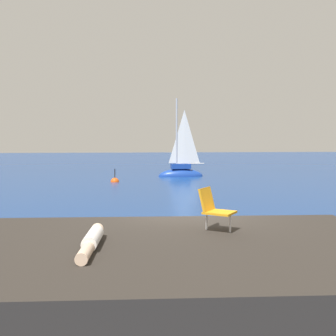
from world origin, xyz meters
TOP-DOWN VIEW (x-y plane):
  - ground_plane at (0.00, 0.00)m, footprint 160.00×160.00m
  - shore_ledge at (-0.69, -3.01)m, footprint 7.87×5.20m
  - boulder_seaward at (-3.89, -0.44)m, footprint 1.64×1.38m
  - boulder_inland at (-0.10, -0.14)m, footprint 0.99×1.24m
  - sailboat_near at (2.93, 20.85)m, footprint 3.44×1.17m
  - person_sunbather at (-1.98, -3.15)m, footprint 0.33×1.76m
  - beach_chair at (0.20, -2.16)m, footprint 0.76×0.74m
  - marker_buoy at (-1.92, 17.12)m, footprint 0.56×0.56m

SIDE VIEW (x-z plane):
  - ground_plane at x=0.00m, z-range 0.00..0.00m
  - boulder_seaward at x=-3.89m, z-range -0.48..0.48m
  - boulder_inland at x=-0.10m, z-range -0.38..0.38m
  - marker_buoy at x=-1.92m, z-range -0.56..0.57m
  - sailboat_near at x=2.93m, z-range -2.83..3.52m
  - shore_ledge at x=-0.69m, z-range 0.00..1.02m
  - person_sunbather at x=-1.98m, z-range 1.01..1.26m
  - beach_chair at x=0.20m, z-range 1.06..1.86m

